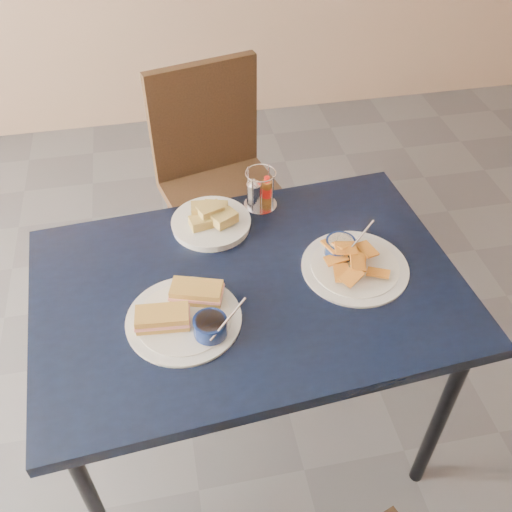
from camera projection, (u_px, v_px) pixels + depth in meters
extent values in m
plane|color=#4D4C51|center=(199.00, 490.00, 1.96)|extent=(6.00, 6.00, 0.00)
cube|color=black|center=(249.00, 289.00, 1.65)|extent=(1.28, 0.90, 0.04)
cylinder|color=black|center=(87.00, 489.00, 1.61)|extent=(0.04, 0.04, 0.71)
cylinder|color=black|center=(438.00, 423.00, 1.76)|extent=(0.04, 0.04, 0.71)
cylinder|color=black|center=(90.00, 316.00, 2.07)|extent=(0.04, 0.04, 0.71)
cylinder|color=black|center=(367.00, 275.00, 2.22)|extent=(0.04, 0.04, 0.71)
cube|color=black|center=(225.00, 197.00, 2.39)|extent=(0.55, 0.53, 0.04)
cylinder|color=black|center=(190.00, 273.00, 2.41)|extent=(0.04, 0.04, 0.45)
cylinder|color=black|center=(276.00, 261.00, 2.46)|extent=(0.04, 0.04, 0.45)
cylinder|color=black|center=(182.00, 220.00, 2.66)|extent=(0.04, 0.04, 0.45)
cylinder|color=black|center=(260.00, 211.00, 2.71)|extent=(0.04, 0.04, 0.45)
cube|color=black|center=(215.00, 117.00, 2.35)|extent=(0.46, 0.15, 0.48)
cylinder|color=white|center=(184.00, 319.00, 1.54)|extent=(0.31, 0.31, 0.01)
cylinder|color=white|center=(184.00, 318.00, 1.54)|extent=(0.26, 0.26, 0.00)
cube|color=gold|center=(162.00, 318.00, 1.50)|extent=(0.15, 0.08, 0.04)
cube|color=#E2908A|center=(163.00, 319.00, 1.51)|extent=(0.15, 0.09, 0.01)
cube|color=gold|center=(197.00, 292.00, 1.57)|extent=(0.15, 0.11, 0.04)
cube|color=#E2908A|center=(197.00, 293.00, 1.58)|extent=(0.16, 0.12, 0.01)
cylinder|color=#091335|center=(210.00, 327.00, 1.48)|extent=(0.09, 0.09, 0.05)
cylinder|color=black|center=(210.00, 323.00, 1.47)|extent=(0.08, 0.08, 0.01)
cylinder|color=silver|center=(228.00, 319.00, 1.44)|extent=(0.11, 0.07, 0.08)
cylinder|color=white|center=(355.00, 267.00, 1.68)|extent=(0.32, 0.32, 0.01)
cylinder|color=white|center=(355.00, 266.00, 1.68)|extent=(0.26, 0.26, 0.00)
cube|color=orange|center=(378.00, 275.00, 1.65)|extent=(0.08, 0.07, 0.02)
cube|color=orange|center=(341.00, 275.00, 1.64)|extent=(0.05, 0.07, 0.02)
cube|color=orange|center=(358.00, 259.00, 1.68)|extent=(0.07, 0.08, 0.02)
cube|color=orange|center=(336.00, 261.00, 1.67)|extent=(0.07, 0.05, 0.02)
cube|color=orange|center=(351.00, 278.00, 1.61)|extent=(0.08, 0.07, 0.02)
cube|color=orange|center=(345.00, 244.00, 1.71)|extent=(0.07, 0.08, 0.02)
cube|color=orange|center=(357.00, 264.00, 1.64)|extent=(0.06, 0.07, 0.03)
cube|color=orange|center=(367.00, 250.00, 1.68)|extent=(0.06, 0.08, 0.02)
cube|color=orange|center=(344.00, 246.00, 1.68)|extent=(0.08, 0.07, 0.03)
cube|color=orange|center=(333.00, 246.00, 1.68)|extent=(0.06, 0.08, 0.01)
cube|color=orange|center=(346.00, 250.00, 1.66)|extent=(0.07, 0.05, 0.01)
cylinder|color=#091335|center=(340.00, 247.00, 1.70)|extent=(0.09, 0.09, 0.05)
cylinder|color=beige|center=(341.00, 243.00, 1.69)|extent=(0.08, 0.08, 0.01)
cylinder|color=silver|center=(358.00, 239.00, 1.66)|extent=(0.11, 0.07, 0.08)
cylinder|color=white|center=(211.00, 224.00, 1.82)|extent=(0.25, 0.25, 0.02)
cylinder|color=white|center=(211.00, 221.00, 1.81)|extent=(0.20, 0.20, 0.00)
cube|color=tan|center=(202.00, 222.00, 1.78)|extent=(0.08, 0.06, 0.03)
cube|color=tan|center=(216.00, 209.00, 1.82)|extent=(0.09, 0.07, 0.03)
cube|color=tan|center=(225.00, 218.00, 1.77)|extent=(0.09, 0.08, 0.03)
cube|color=tan|center=(203.00, 209.00, 1.80)|extent=(0.08, 0.06, 0.03)
cube|color=tan|center=(210.00, 211.00, 1.78)|extent=(0.09, 0.07, 0.03)
cylinder|color=silver|center=(260.00, 205.00, 1.90)|extent=(0.11, 0.11, 0.01)
cylinder|color=silver|center=(269.00, 181.00, 1.88)|extent=(0.01, 0.00, 0.13)
cylinder|color=silver|center=(248.00, 183.00, 1.87)|extent=(0.01, 0.00, 0.13)
cylinder|color=silver|center=(252.00, 196.00, 1.82)|extent=(0.01, 0.00, 0.13)
cylinder|color=silver|center=(273.00, 193.00, 1.83)|extent=(0.01, 0.00, 0.13)
torus|color=silver|center=(261.00, 173.00, 1.81)|extent=(0.10, 0.10, 0.00)
cylinder|color=silver|center=(254.00, 195.00, 1.86)|extent=(0.05, 0.05, 0.08)
cone|color=silver|center=(254.00, 181.00, 1.83)|extent=(0.04, 0.04, 0.02)
cylinder|color=brown|center=(267.00, 192.00, 1.87)|extent=(0.03, 0.03, 0.08)
cylinder|color=red|center=(267.00, 192.00, 1.87)|extent=(0.03, 0.03, 0.03)
cylinder|color=red|center=(267.00, 179.00, 1.84)|extent=(0.02, 0.02, 0.02)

